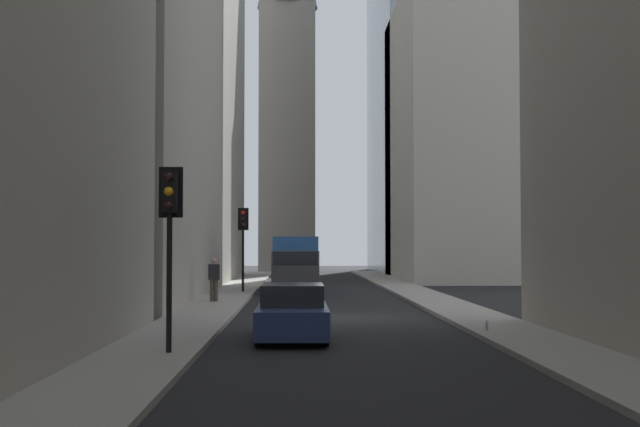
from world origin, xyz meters
The scene contains 13 objects.
ground_plane centered at (0.00, 0.00, 0.00)m, with size 135.00×135.00×0.00m, color black.
sidewalk_right centered at (0.00, 4.50, 0.07)m, with size 90.00×2.20×0.14m, color gray.
sidewalk_left centered at (0.00, -4.50, 0.07)m, with size 90.00×2.20×0.14m, color gray.
building_left_far centered at (29.10, -10.60, 9.72)m, with size 16.24×10.00×19.44m.
building_right_far centered at (28.58, 10.60, 15.94)m, with size 18.41×10.50×31.86m.
building_right_midfar centered at (8.66, 10.60, 10.95)m, with size 19.64×10.00×21.90m.
church_spire centered at (45.89, 2.29, 20.11)m, with size 5.43×5.43×38.46m.
delivery_truck centered at (14.11, 1.40, 1.46)m, with size 6.46×2.25×2.84m.
sedan_navy centered at (-6.45, 1.40, 0.66)m, with size 4.30×1.78×1.42m.
traffic_light_foreground centered at (-9.97, 4.01, 3.07)m, with size 0.43×0.52×3.98m.
traffic_light_midblock centered at (12.89, 3.99, 3.17)m, with size 0.43×0.52×4.12m.
pedestrian centered at (5.95, 4.69, 1.10)m, with size 0.26×0.44×1.76m.
discarded_bottle centered at (-5.64, -3.81, 0.25)m, with size 0.07×0.07×0.27m.
Camera 1 is at (-27.63, 1.24, 2.43)m, focal length 46.14 mm.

